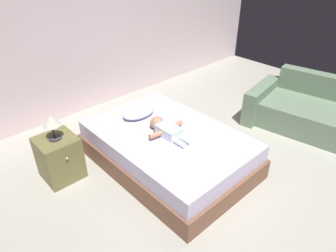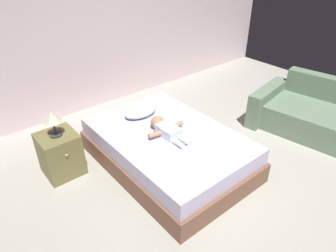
{
  "view_description": "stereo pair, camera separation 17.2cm",
  "coord_description": "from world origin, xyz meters",
  "px_view_note": "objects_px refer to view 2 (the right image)",
  "views": [
    {
      "loc": [
        -2.25,
        -1.35,
        2.46
      ],
      "look_at": [
        -0.16,
        0.91,
        0.57
      ],
      "focal_mm": 32.25,
      "sensor_mm": 36.0,
      "label": 1
    },
    {
      "loc": [
        -2.12,
        -1.46,
        2.46
      ],
      "look_at": [
        -0.16,
        0.91,
        0.57
      ],
      "focal_mm": 32.25,
      "sensor_mm": 36.0,
      "label": 2
    }
  ],
  "objects_px": {
    "pillow": "(140,111)",
    "nightstand": "(60,154)",
    "bed": "(168,149)",
    "baby": "(166,129)",
    "lamp": "(52,119)",
    "couch": "(328,119)",
    "toothbrush": "(173,123)"
  },
  "relations": [
    {
      "from": "bed",
      "to": "nightstand",
      "type": "distance_m",
      "value": 1.31
    },
    {
      "from": "nightstand",
      "to": "lamp",
      "type": "bearing_deg",
      "value": 90.0
    },
    {
      "from": "lamp",
      "to": "couch",
      "type": "bearing_deg",
      "value": -25.98
    },
    {
      "from": "pillow",
      "to": "nightstand",
      "type": "xyz_separation_m",
      "value": [
        -1.1,
        0.13,
        -0.25
      ]
    },
    {
      "from": "toothbrush",
      "to": "baby",
      "type": "bearing_deg",
      "value": -148.52
    },
    {
      "from": "bed",
      "to": "pillow",
      "type": "distance_m",
      "value": 0.64
    },
    {
      "from": "couch",
      "to": "nightstand",
      "type": "height_order",
      "value": "couch"
    },
    {
      "from": "baby",
      "to": "toothbrush",
      "type": "xyz_separation_m",
      "value": [
        0.21,
        0.13,
        -0.06
      ]
    },
    {
      "from": "pillow",
      "to": "nightstand",
      "type": "bearing_deg",
      "value": 173.51
    },
    {
      "from": "bed",
      "to": "pillow",
      "type": "relative_size",
      "value": 4.46
    },
    {
      "from": "baby",
      "to": "toothbrush",
      "type": "bearing_deg",
      "value": 31.48
    },
    {
      "from": "pillow",
      "to": "lamp",
      "type": "distance_m",
      "value": 1.14
    },
    {
      "from": "baby",
      "to": "pillow",
      "type": "bearing_deg",
      "value": 87.49
    },
    {
      "from": "baby",
      "to": "lamp",
      "type": "xyz_separation_m",
      "value": [
        -1.08,
        0.69,
        0.23
      ]
    },
    {
      "from": "nightstand",
      "to": "lamp",
      "type": "distance_m",
      "value": 0.49
    },
    {
      "from": "toothbrush",
      "to": "couch",
      "type": "bearing_deg",
      "value": -27.47
    },
    {
      "from": "bed",
      "to": "toothbrush",
      "type": "xyz_separation_m",
      "value": [
        0.18,
        0.13,
        0.25
      ]
    },
    {
      "from": "toothbrush",
      "to": "nightstand",
      "type": "xyz_separation_m",
      "value": [
        -1.29,
        0.56,
        -0.2
      ]
    },
    {
      "from": "bed",
      "to": "nightstand",
      "type": "height_order",
      "value": "nightstand"
    },
    {
      "from": "toothbrush",
      "to": "couch",
      "type": "relative_size",
      "value": 0.07
    },
    {
      "from": "baby",
      "to": "nightstand",
      "type": "distance_m",
      "value": 1.31
    },
    {
      "from": "nightstand",
      "to": "toothbrush",
      "type": "bearing_deg",
      "value": -23.53
    },
    {
      "from": "baby",
      "to": "bed",
      "type": "bearing_deg",
      "value": -4.09
    },
    {
      "from": "baby",
      "to": "couch",
      "type": "distance_m",
      "value": 2.48
    },
    {
      "from": "toothbrush",
      "to": "lamp",
      "type": "relative_size",
      "value": 0.46
    },
    {
      "from": "lamp",
      "to": "pillow",
      "type": "bearing_deg",
      "value": -6.49
    },
    {
      "from": "bed",
      "to": "lamp",
      "type": "height_order",
      "value": "lamp"
    },
    {
      "from": "pillow",
      "to": "nightstand",
      "type": "distance_m",
      "value": 1.14
    },
    {
      "from": "couch",
      "to": "lamp",
      "type": "height_order",
      "value": "lamp"
    },
    {
      "from": "pillow",
      "to": "nightstand",
      "type": "relative_size",
      "value": 0.85
    },
    {
      "from": "nightstand",
      "to": "lamp",
      "type": "xyz_separation_m",
      "value": [
        0.0,
        0.0,
        0.49
      ]
    },
    {
      "from": "couch",
      "to": "lamp",
      "type": "relative_size",
      "value": 7.01
    }
  ]
}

